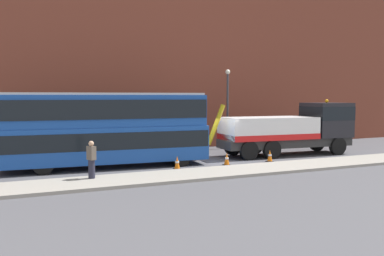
{
  "coord_description": "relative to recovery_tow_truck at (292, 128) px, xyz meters",
  "views": [
    {
      "loc": [
        -11.73,
        -22.86,
        3.87
      ],
      "look_at": [
        -1.34,
        0.05,
        2.0
      ],
      "focal_mm": 40.01,
      "sensor_mm": 36.0,
      "label": 1
    }
  ],
  "objects": [
    {
      "name": "traffic_cone_midway",
      "position": [
        -6.02,
        -2.0,
        -1.42
      ],
      "size": [
        0.36,
        0.36,
        0.72
      ],
      "color": "orange",
      "rests_on": "ground_plane"
    },
    {
      "name": "near_kerb",
      "position": [
        -5.91,
        -4.21,
        -1.68
      ],
      "size": [
        60.0,
        2.8,
        0.15
      ],
      "primitive_type": "cube",
      "color": "gray",
      "rests_on": "ground_plane"
    },
    {
      "name": "ground_plane",
      "position": [
        -5.91,
        -0.01,
        -1.76
      ],
      "size": [
        120.0,
        120.0,
        0.0
      ],
      "primitive_type": "plane",
      "color": "#4C4C51"
    },
    {
      "name": "double_decker_bus",
      "position": [
        -12.33,
        0.03,
        0.47
      ],
      "size": [
        11.16,
        3.29,
        4.06
      ],
      "rotation": [
        0.0,
        0.0,
        -0.07
      ],
      "color": "#19479E",
      "rests_on": "ground_plane"
    },
    {
      "name": "pedestrian_onlooker",
      "position": [
        -13.86,
        -3.53,
        -0.77
      ],
      "size": [
        0.4,
        0.47,
        1.71
      ],
      "rotation": [
        0.0,
        0.0,
        0.42
      ],
      "color": "#232333",
      "rests_on": "near_kerb"
    },
    {
      "name": "building_facade",
      "position": [
        -5.91,
        6.91,
        6.31
      ],
      "size": [
        60.0,
        1.5,
        16.0
      ],
      "color": "brown",
      "rests_on": "ground_plane"
    },
    {
      "name": "recovery_tow_truck",
      "position": [
        0.0,
        0.0,
        0.0
      ],
      "size": [
        10.22,
        3.24,
        3.67
      ],
      "rotation": [
        0.0,
        0.0,
        -0.07
      ],
      "color": "#2D2D2D",
      "rests_on": "ground_plane"
    },
    {
      "name": "traffic_cone_near_truck",
      "position": [
        -3.08,
        -1.94,
        -1.42
      ],
      "size": [
        0.36,
        0.36,
        0.72
      ],
      "color": "orange",
      "rests_on": "ground_plane"
    },
    {
      "name": "street_lamp",
      "position": [
        -2.25,
        4.71,
        1.71
      ],
      "size": [
        0.36,
        0.36,
        5.83
      ],
      "color": "#38383D",
      "rests_on": "ground_plane"
    },
    {
      "name": "traffic_cone_near_bus",
      "position": [
        -9.08,
        -2.11,
        -1.42
      ],
      "size": [
        0.36,
        0.36,
        0.72
      ],
      "color": "orange",
      "rests_on": "ground_plane"
    }
  ]
}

